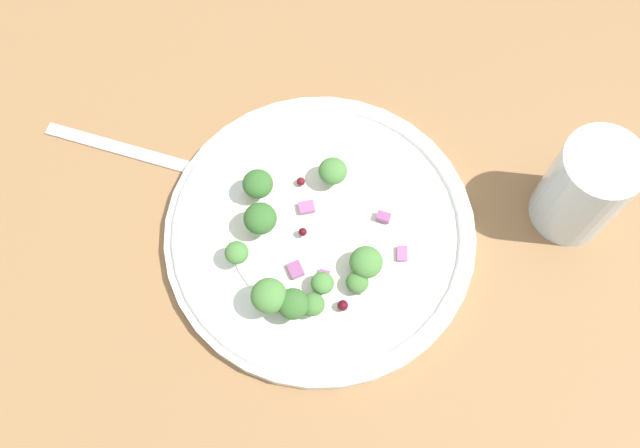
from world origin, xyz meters
The scene contains 26 objects.
ground_plane centered at (0.00, 0.00, -1.00)cm, with size 180.00×180.00×2.00cm, color olive.
plate centered at (-1.24, 1.60, 0.86)cm, with size 27.44×27.44×1.70cm.
dressing_pool centered at (-1.24, 1.60, 1.30)cm, with size 15.91×15.91×0.20cm, color white.
broccoli_floret_0 centered at (-7.19, 2.62, 2.42)cm, with size 1.92×1.92×1.95cm.
broccoli_floret_1 centered at (2.19, 5.35, 3.51)cm, with size 2.85×2.85×2.89cm.
broccoli_floret_2 centered at (1.25, 8.71, 3.05)cm, with size 2.03×2.03×2.05cm.
broccoli_floret_3 centered at (4.94, 3.41, 3.31)cm, with size 2.68×2.68×2.72cm.
broccoli_floret_4 centered at (-5.37, 4.91, 2.55)cm, with size 1.94×1.94×1.96cm.
broccoli_floret_5 centered at (-6.27, 6.73, 2.71)cm, with size 1.97×1.97×2.00cm.
broccoli_floret_6 centered at (-5.33, 8.04, 3.37)cm, with size 2.64×2.64×2.67cm.
broccoli_floret_7 centered at (-6.47, 1.02, 2.97)cm, with size 2.81×2.81×2.85cm.
broccoli_floret_8 centered at (1.67, -2.39, 3.17)cm, with size 2.54×2.54×2.57cm.
broccoli_floret_9 centered at (-3.62, 9.14, 3.73)cm, with size 2.98×2.98×3.01cm.
cranberry_0 centered at (-7.81, 4.78, 2.06)cm, with size 0.92×0.92×0.92cm, color #4C0A14.
cranberry_1 centered at (-0.65, 3.07, 2.15)cm, with size 0.73×0.73×0.73cm, color #4C0A14.
cranberry_2 centered at (5.55, 3.95, 2.02)cm, with size 0.76×0.76×0.76cm, color maroon.
cranberry_3 centered at (3.24, 0.31, 1.91)cm, with size 0.76×0.76×0.76cm, color maroon.
cranberry_4 centered at (-4.23, 8.58, 1.69)cm, with size 0.91×0.91×0.91cm, color #4C0A14.
onion_bit_0 centered at (-4.65, 4.11, 1.54)cm, with size 0.90×0.80×0.52cm, color #934C84.
onion_bit_1 centered at (1.02, 1.20, 1.82)cm, with size 1.37×1.08×0.40cm, color #A35B93.
onion_bit_2 centered at (-7.37, 2.68, 1.71)cm, with size 1.08×0.86×0.36cm, color #A35B93.
onion_bit_3 centered at (-2.75, 5.67, 1.68)cm, with size 1.16×1.39×0.51cm, color #934C84.
onion_bit_4 centered at (-4.12, -3.26, 1.91)cm, with size 1.20×0.80×0.57cm, color #934C84.
onion_bit_5 centered at (-7.65, -2.22, 1.70)cm, with size 1.36×0.89×0.40cm, color #A35B93.
fork centered at (14.98, 8.45, 0.25)cm, with size 16.71×11.42×0.50cm.
water_glass centered at (-14.07, -16.81, 5.05)cm, with size 6.83×6.83×10.09cm, color silver.
Camera 1 is at (-19.02, 16.96, 60.27)cm, focal length 40.65 mm.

